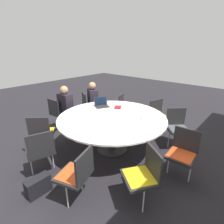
# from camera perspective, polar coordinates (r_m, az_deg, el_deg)

# --- Properties ---
(ground_plane) EXTENTS (16.00, 16.00, 0.00)m
(ground_plane) POSITION_cam_1_polar(r_m,az_deg,el_deg) (3.89, 0.00, -11.88)
(ground_plane) COLOR black
(conference_table) EXTENTS (2.19, 2.19, 0.76)m
(conference_table) POSITION_cam_1_polar(r_m,az_deg,el_deg) (3.58, 0.00, -2.88)
(conference_table) COLOR #333333
(conference_table) RESTS_ON ground_plane
(chair_0) EXTENTS (0.58, 0.58, 0.84)m
(chair_0) POSITION_cam_1_polar(r_m,az_deg,el_deg) (5.16, -7.63, 2.52)
(chair_0) COLOR #262628
(chair_0) RESTS_ON ground_plane
(chair_1) EXTENTS (0.45, 0.47, 0.84)m
(chair_1) POSITION_cam_1_polar(r_m,az_deg,el_deg) (4.78, -17.13, 0.22)
(chair_1) COLOR #262628
(chair_1) RESTS_ON ground_plane
(chair_2) EXTENTS (0.61, 0.61, 0.84)m
(chair_2) POSITION_cam_1_polar(r_m,az_deg,el_deg) (3.81, -21.97, -5.74)
(chair_2) COLOR #262628
(chair_2) RESTS_ON ground_plane
(chair_3) EXTENTS (0.55, 0.54, 0.84)m
(chair_3) POSITION_cam_1_polar(r_m,az_deg,el_deg) (3.20, -22.30, -11.11)
(chair_3) COLOR #262628
(chair_3) RESTS_ON ground_plane
(chair_4) EXTENTS (0.55, 0.54, 0.84)m
(chair_4) POSITION_cam_1_polar(r_m,az_deg,el_deg) (2.56, -11.29, -18.60)
(chair_4) COLOR #262628
(chair_4) RESTS_ON ground_plane
(chair_5) EXTENTS (0.59, 0.60, 0.84)m
(chair_5) POSITION_cam_1_polar(r_m,az_deg,el_deg) (2.54, 10.38, -18.86)
(chair_5) COLOR #262628
(chair_5) RESTS_ON ground_plane
(chair_6) EXTENTS (0.45, 0.46, 0.84)m
(chair_6) POSITION_cam_1_polar(r_m,az_deg,el_deg) (3.15, 22.09, -11.54)
(chair_6) COLOR #262628
(chair_6) RESTS_ON ground_plane
(chair_7) EXTENTS (0.61, 0.61, 0.84)m
(chair_7) POSITION_cam_1_polar(r_m,az_deg,el_deg) (4.04, 20.56, -4.02)
(chair_7) COLOR #262628
(chair_7) RESTS_ON ground_plane
(chair_8) EXTENTS (0.55, 0.53, 0.84)m
(chair_8) POSITION_cam_1_polar(r_m,az_deg,el_deg) (4.53, 15.13, -0.68)
(chair_8) COLOR #262628
(chair_8) RESTS_ON ground_plane
(chair_9) EXTENTS (0.57, 0.56, 0.84)m
(chair_9) POSITION_cam_1_polar(r_m,az_deg,el_deg) (4.93, 4.37, 1.78)
(chair_9) COLOR #262628
(chair_9) RESTS_ON ground_plane
(person_0) EXTENTS (0.36, 0.42, 1.19)m
(person_0) POSITION_cam_1_polar(r_m,az_deg,el_deg) (4.90, -6.12, 4.01)
(person_0) COLOR #231E28
(person_0) RESTS_ON ground_plane
(person_1) EXTENTS (0.28, 0.37, 1.19)m
(person_1) POSITION_cam_1_polar(r_m,az_deg,el_deg) (4.57, -14.79, 2.18)
(person_1) COLOR #231E28
(person_1) RESTS_ON ground_plane
(laptop) EXTENTS (0.39, 0.36, 0.21)m
(laptop) POSITION_cam_1_polar(r_m,az_deg,el_deg) (4.14, -3.47, 2.59)
(laptop) COLOR #232326
(laptop) RESTS_ON conference_table
(spiral_notebook) EXTENTS (0.26, 0.24, 0.02)m
(spiral_notebook) POSITION_cam_1_polar(r_m,az_deg,el_deg) (4.05, 1.90, 1.57)
(spiral_notebook) COLOR maroon
(spiral_notebook) RESTS_ON conference_table
(coffee_cup) EXTENTS (0.07, 0.07, 0.08)m
(coffee_cup) POSITION_cam_1_polar(r_m,az_deg,el_deg) (3.45, 9.96, -1.75)
(coffee_cup) COLOR white
(coffee_cup) RESTS_ON conference_table
(handbag) EXTENTS (0.36, 0.16, 0.28)m
(handbag) POSITION_cam_1_polar(r_m,az_deg,el_deg) (3.05, -22.92, -21.28)
(handbag) COLOR black
(handbag) RESTS_ON ground_plane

